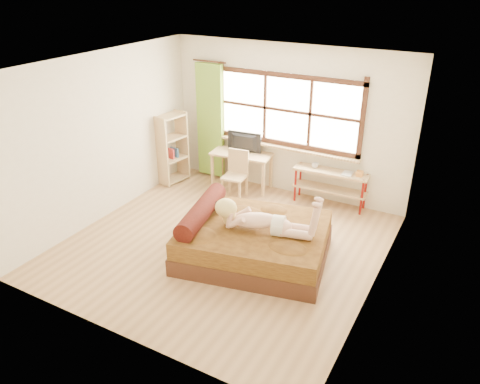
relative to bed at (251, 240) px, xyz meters
The scene contains 18 objects.
floor 0.58m from the bed, behind, with size 4.50×4.50×0.00m, color #9E754C.
ceiling 2.47m from the bed, behind, with size 4.50×4.50×0.00m, color white.
wall_back 2.61m from the bed, 102.21° to the left, with size 4.50×4.50×0.00m, color silver.
wall_front 2.48m from the bed, 103.03° to the right, with size 4.50×4.50×0.00m, color silver.
wall_left 2.96m from the bed, behind, with size 4.50×4.50×0.00m, color silver.
wall_right 2.05m from the bed, ahead, with size 4.50×4.50×0.00m, color silver.
window 2.65m from the bed, 102.37° to the left, with size 2.80×0.16×1.46m.
curtain 3.14m from the bed, 132.95° to the left, with size 0.55×0.10×2.20m, color olive.
bed is the anchor object (origin of this frame).
woman 0.58m from the bed, 11.12° to the right, with size 1.44×0.41×0.62m, color #DAA68C, non-canonical shape.
kitten 0.77m from the bed, behind, with size 0.31×0.12×0.25m, color black, non-canonical shape.
desk 2.41m from the bed, 121.99° to the left, with size 1.17×0.63×0.70m.
monitor 2.51m from the bed, 121.36° to the left, with size 0.66×0.09×0.38m, color black.
chair 2.04m from the bed, 125.32° to the left, with size 0.43×0.43×0.88m.
pipe_shelf 2.20m from the bed, 78.06° to the left, with size 1.31×0.38×0.73m.
cup 2.19m from the bed, 86.25° to the left, with size 0.12×0.12×0.09m, color gray.
book 2.27m from the bed, 73.38° to the left, with size 0.17×0.24×0.02m, color gray.
bookshelf 3.09m from the bed, 147.62° to the left, with size 0.43×0.64×1.36m.
Camera 1 is at (3.16, -5.21, 3.84)m, focal length 35.00 mm.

